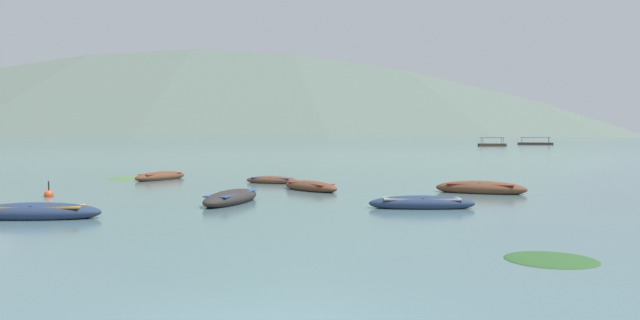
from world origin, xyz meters
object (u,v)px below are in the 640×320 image
object	(u,v)px
rowboat_0	(231,198)
rowboat_6	(481,188)
ferry_1	(492,145)
rowboat_2	(310,187)
rowboat_4	(160,177)
mooring_buoy	(49,194)
rowboat_3	(36,212)
rowboat_7	(272,180)
ferry_0	(535,143)
rowboat_5	(422,203)

from	to	relation	value
rowboat_0	rowboat_6	distance (m)	12.11
rowboat_6	ferry_1	distance (m)	130.07
rowboat_2	rowboat_6	distance (m)	8.36
rowboat_4	mooring_buoy	xyz separation A→B (m)	(-2.26, -9.84, -0.11)
ferry_1	mooring_buoy	bearing A→B (deg)	-114.68
rowboat_2	rowboat_4	world-z (taller)	rowboat_4
rowboat_4	rowboat_6	world-z (taller)	rowboat_6
rowboat_0	rowboat_2	bearing A→B (deg)	59.55
rowboat_0	ferry_1	bearing A→B (deg)	69.04
rowboat_2	rowboat_6	size ratio (longest dim) A/B	0.84
rowboat_6	rowboat_3	bearing A→B (deg)	-153.69
rowboat_7	rowboat_6	bearing A→B (deg)	-27.93
rowboat_3	ferry_0	bearing A→B (deg)	64.28
rowboat_4	mooring_buoy	bearing A→B (deg)	-102.93
rowboat_5	rowboat_7	distance (m)	13.22
rowboat_5	mooring_buoy	xyz separation A→B (m)	(-16.29, 4.08, -0.10)
rowboat_3	rowboat_6	xyz separation A→B (m)	(17.22, 8.51, 0.02)
rowboat_6	mooring_buoy	bearing A→B (deg)	-175.29
ferry_0	ferry_1	xyz separation A→B (m)	(-20.50, -23.82, 0.00)
rowboat_4	ferry_1	world-z (taller)	ferry_1
rowboat_2	ferry_0	distance (m)	161.35
ferry_0	ferry_1	distance (m)	31.43
rowboat_6	mooring_buoy	xyz separation A→B (m)	(-20.13, -1.66, -0.14)
rowboat_4	rowboat_0	bearing A→B (deg)	-62.18
rowboat_4	rowboat_5	world-z (taller)	rowboat_4
rowboat_6	rowboat_7	bearing A→B (deg)	152.07
rowboat_3	ferry_1	distance (m)	143.90
rowboat_5	rowboat_0	bearing A→B (deg)	167.51
ferry_0	rowboat_2	bearing A→B (deg)	-114.37
ferry_1	ferry_0	bearing A→B (deg)	49.28
rowboat_4	mooring_buoy	size ratio (longest dim) A/B	4.97
rowboat_3	ferry_1	world-z (taller)	ferry_1
mooring_buoy	ferry_1	bearing A→B (deg)	65.32
rowboat_6	rowboat_0	bearing A→B (deg)	-160.38
rowboat_3	rowboat_7	size ratio (longest dim) A/B	1.27
rowboat_3	rowboat_6	size ratio (longest dim) A/B	0.97
rowboat_7	mooring_buoy	xyz separation A→B (m)	(-9.53, -7.28, -0.07)
rowboat_2	rowboat_7	bearing A→B (deg)	118.45
rowboat_4	mooring_buoy	distance (m)	10.10
rowboat_0	mooring_buoy	world-z (taller)	mooring_buoy
rowboat_2	rowboat_6	xyz separation A→B (m)	(8.26, -1.29, 0.04)
rowboat_3	rowboat_4	distance (m)	16.71
rowboat_0	ferry_0	size ratio (longest dim) A/B	0.42
rowboat_3	rowboat_7	distance (m)	15.60
rowboat_5	ferry_1	distance (m)	136.69
rowboat_5	rowboat_7	bearing A→B (deg)	120.74
rowboat_3	rowboat_7	bearing A→B (deg)	64.93
rowboat_3	ferry_1	size ratio (longest dim) A/B	0.61
rowboat_4	mooring_buoy	world-z (taller)	mooring_buoy
rowboat_5	ferry_1	bearing A→B (deg)	72.26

